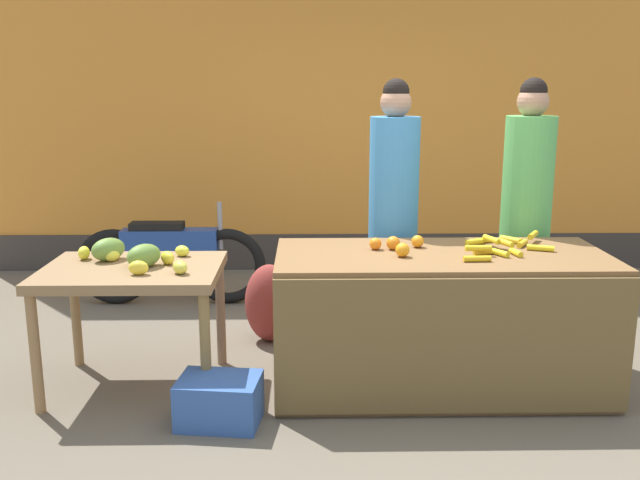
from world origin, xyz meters
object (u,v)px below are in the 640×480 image
(vendor_woman_blue_shirt, at_px, (393,215))
(produce_crate, at_px, (219,401))
(vendor_woman_green_shirt, at_px, (526,215))
(produce_sack, at_px, (270,303))
(parked_motorcycle, at_px, (170,258))

(vendor_woman_blue_shirt, xyz_separation_m, produce_crate, (-1.08, -1.17, -0.81))
(vendor_woman_green_shirt, distance_m, produce_sack, 1.90)
(parked_motorcycle, relative_size, produce_sack, 2.80)
(vendor_woman_green_shirt, relative_size, produce_crate, 4.25)
(vendor_woman_blue_shirt, distance_m, parked_motorcycle, 2.08)
(produce_sack, bearing_deg, parked_motorcycle, 134.51)
(produce_sack, bearing_deg, produce_crate, -99.61)
(vendor_woman_green_shirt, height_order, produce_sack, vendor_woman_green_shirt)
(vendor_woman_blue_shirt, distance_m, vendor_woman_green_shirt, 0.91)
(vendor_woman_green_shirt, distance_m, produce_crate, 2.43)
(vendor_woman_blue_shirt, height_order, parked_motorcycle, vendor_woman_blue_shirt)
(vendor_woman_green_shirt, bearing_deg, vendor_woman_blue_shirt, 178.22)
(parked_motorcycle, bearing_deg, vendor_woman_blue_shirt, -29.41)
(vendor_woman_blue_shirt, relative_size, produce_sack, 3.26)
(vendor_woman_blue_shirt, relative_size, vendor_woman_green_shirt, 1.00)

